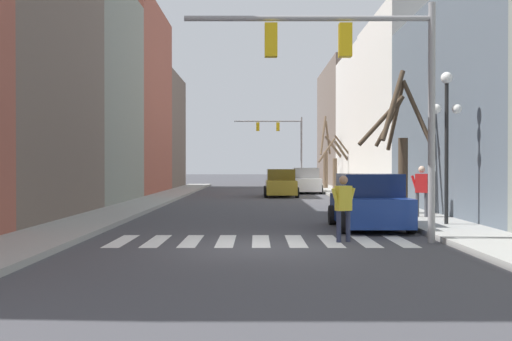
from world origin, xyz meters
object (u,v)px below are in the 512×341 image
car_parked_right_near (307,181)px  street_tree_right_mid (338,165)px  traffic_signal_far (284,136)px  street_tree_left_near (328,158)px  car_parked_right_mid (371,203)px  street_tree_left_far (401,145)px  traffic_signal_near (362,69)px  car_parked_left_mid (282,184)px  street_lamp_right_corner (448,117)px  pedestrian_on_left_sidewalk (424,187)px  pedestrian_near_right_corner (345,203)px

car_parked_right_near → street_tree_right_mid: bearing=-47.9°
traffic_signal_far → street_tree_right_mid: 14.69m
street_tree_left_near → street_tree_right_mid: bearing=-86.3°
car_parked_right_mid → street_tree_right_mid: street_tree_right_mid is taller
street_tree_left_far → traffic_signal_near: bearing=-110.3°
car_parked_left_mid → street_tree_right_mid: bearing=-32.4°
street_lamp_right_corner → car_parked_left_mid: bearing=102.8°
traffic_signal_far → street_lamp_right_corner: size_ratio=1.43×
street_lamp_right_corner → street_tree_right_mid: (0.08, 26.05, -1.44)m
traffic_signal_near → pedestrian_on_left_sidewalk: 7.45m
car_parked_right_near → street_tree_left_far: bearing=-174.2°
street_lamp_right_corner → pedestrian_near_right_corner: size_ratio=2.76×
street_tree_right_mid → car_parked_right_near: bearing=-137.9°
traffic_signal_far → street_tree_left_far: 35.84m
traffic_signal_far → street_tree_left_far: size_ratio=1.23×
street_lamp_right_corner → street_tree_left_near: bearing=90.3°
pedestrian_on_left_sidewalk → street_tree_left_far: 2.40m
traffic_signal_far → street_lamp_right_corner: traffic_signal_far is taller
pedestrian_near_right_corner → street_tree_right_mid: street_tree_right_mid is taller
traffic_signal_far → car_parked_left_mid: size_ratio=1.58×
street_tree_left_near → car_parked_right_near: bearing=-110.0°
car_parked_right_near → street_tree_left_far: street_tree_left_far is taller
street_lamp_right_corner → street_tree_left_far: bearing=95.2°
traffic_signal_far → car_parked_right_near: traffic_signal_far is taller
traffic_signal_far → car_parked_right_mid: size_ratio=1.61×
pedestrian_near_right_corner → street_tree_left_near: 33.33m
traffic_signal_near → street_tree_right_mid: size_ratio=1.55×
street_tree_left_near → traffic_signal_near: bearing=-95.3°
street_lamp_right_corner → car_parked_right_mid: (-2.39, 0.02, -2.66)m
traffic_signal_near → street_tree_left_far: 8.41m
car_parked_right_mid → pedestrian_on_left_sidewalk: (2.34, 2.57, 0.42)m
traffic_signal_far → street_tree_left_far: bearing=-85.4°
pedestrian_on_left_sidewalk → street_tree_left_far: street_tree_left_far is taller
pedestrian_near_right_corner → car_parked_right_mid: bearing=41.1°
car_parked_left_mid → street_tree_left_far: bearing=-165.0°
traffic_signal_near → street_tree_left_far: traffic_signal_near is taller
pedestrian_near_right_corner → traffic_signal_far: bearing=62.0°
pedestrian_near_right_corner → street_tree_left_far: bearing=39.4°
traffic_signal_far → car_parked_right_mid: traffic_signal_far is taller
pedestrian_near_right_corner → street_tree_left_near: bearing=56.5°
traffic_signal_near → car_parked_right_mid: 4.99m
street_lamp_right_corner → traffic_signal_near: bearing=-134.4°
car_parked_right_near → car_parked_right_mid: size_ratio=0.99×
car_parked_right_near → car_parked_right_mid: (0.00, -23.81, -0.04)m
pedestrian_on_left_sidewalk → car_parked_right_near: bearing=124.1°
car_parked_left_mid → street_tree_left_far: (3.93, -14.70, 1.93)m
traffic_signal_near → pedestrian_near_right_corner: size_ratio=3.74×
street_lamp_right_corner → street_tree_left_far: street_tree_left_far is taller
street_lamp_right_corner → car_parked_right_near: 24.09m
traffic_signal_near → pedestrian_near_right_corner: bearing=163.9°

